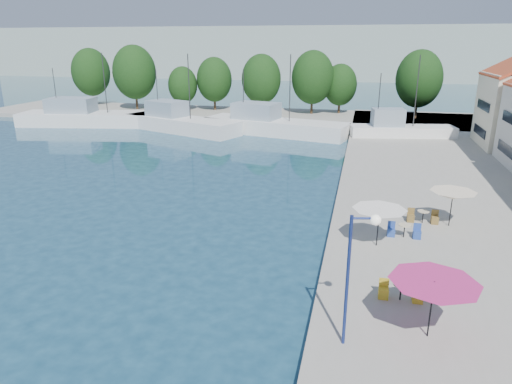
% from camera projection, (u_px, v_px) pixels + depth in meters
% --- Properties ---
extents(quay_far, '(90.00, 16.00, 0.60)m').
position_uv_depth(quay_far, '(260.00, 116.00, 70.10)').
color(quay_far, gray).
rests_on(quay_far, ground).
extents(hill_west, '(180.00, 40.00, 16.00)m').
position_uv_depth(hill_west, '(258.00, 52.00, 158.52)').
color(hill_west, '#99A79A').
rests_on(hill_west, ground).
extents(hill_east, '(140.00, 40.00, 12.00)m').
position_uv_depth(hill_east, '(462.00, 58.00, 162.35)').
color(hill_east, '#99A79A').
rests_on(hill_east, ground).
extents(trawler_01, '(20.89, 8.81, 10.20)m').
position_uv_depth(trawler_01, '(90.00, 118.00, 64.12)').
color(trawler_01, white).
rests_on(trawler_01, ground).
extents(trawler_02, '(17.23, 10.45, 10.20)m').
position_uv_depth(trawler_02, '(179.00, 123.00, 59.86)').
color(trawler_02, white).
rests_on(trawler_02, ground).
extents(trawler_03, '(19.09, 9.00, 10.20)m').
position_uv_depth(trawler_03, '(272.00, 125.00, 57.98)').
color(trawler_03, white).
rests_on(trawler_03, ground).
extents(trawler_04, '(12.28, 5.11, 10.20)m').
position_uv_depth(trawler_04, '(399.00, 132.00, 53.65)').
color(trawler_04, white).
rests_on(trawler_04, ground).
extents(tree_01, '(6.54, 6.54, 9.68)m').
position_uv_depth(tree_01, '(91.00, 72.00, 79.72)').
color(tree_01, '#3F2B19').
rests_on(tree_01, quay_far).
extents(tree_02, '(6.93, 6.93, 10.26)m').
position_uv_depth(tree_02, '(134.00, 72.00, 73.97)').
color(tree_02, '#3F2B19').
rests_on(tree_02, quay_far).
extents(tree_03, '(4.69, 4.69, 6.94)m').
position_uv_depth(tree_03, '(183.00, 85.00, 73.47)').
color(tree_03, '#3F2B19').
rests_on(tree_03, quay_far).
extents(tree_04, '(5.67, 5.67, 8.39)m').
position_uv_depth(tree_04, '(214.00, 80.00, 73.44)').
color(tree_04, '#3F2B19').
rests_on(tree_04, quay_far).
extents(tree_05, '(6.04, 6.04, 8.94)m').
position_uv_depth(tree_05, '(261.00, 79.00, 70.02)').
color(tree_05, '#3F2B19').
rests_on(tree_05, quay_far).
extents(tree_06, '(6.42, 6.42, 9.50)m').
position_uv_depth(tree_06, '(313.00, 77.00, 69.12)').
color(tree_06, '#3F2B19').
rests_on(tree_06, quay_far).
extents(tree_07, '(5.07, 5.07, 7.50)m').
position_uv_depth(tree_07, '(340.00, 85.00, 70.08)').
color(tree_07, '#3F2B19').
rests_on(tree_07, quay_far).
extents(tree_08, '(6.53, 6.53, 9.67)m').
position_uv_depth(tree_08, '(419.00, 79.00, 65.04)').
color(tree_08, '#3F2B19').
rests_on(tree_08, quay_far).
extents(umbrella_pink, '(3.29, 3.29, 2.28)m').
position_uv_depth(umbrella_pink, '(434.00, 288.00, 16.46)').
color(umbrella_pink, black).
rests_on(umbrella_pink, quay_right).
extents(umbrella_white, '(2.88, 2.88, 2.11)m').
position_uv_depth(umbrella_white, '(379.00, 213.00, 24.16)').
color(umbrella_white, black).
rests_on(umbrella_white, quay_right).
extents(umbrella_cream, '(2.68, 2.68, 2.17)m').
position_uv_depth(umbrella_cream, '(453.00, 195.00, 26.81)').
color(umbrella_cream, black).
rests_on(umbrella_cream, quay_right).
extents(cafe_table_01, '(1.82, 0.70, 0.76)m').
position_uv_depth(cafe_table_01, '(400.00, 294.00, 19.40)').
color(cafe_table_01, black).
rests_on(cafe_table_01, quay_right).
extents(cafe_table_02, '(1.82, 0.70, 0.76)m').
position_uv_depth(cafe_table_02, '(404.00, 233.00, 25.68)').
color(cafe_table_02, black).
rests_on(cafe_table_02, quay_right).
extents(cafe_table_03, '(1.82, 0.70, 0.76)m').
position_uv_depth(cafe_table_03, '(423.00, 218.00, 27.77)').
color(cafe_table_03, black).
rests_on(cafe_table_03, quay_right).
extents(street_lamp, '(1.02, 0.41, 5.03)m').
position_uv_depth(street_lamp, '(358.00, 257.00, 15.60)').
color(street_lamp, navy).
rests_on(street_lamp, quay_right).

